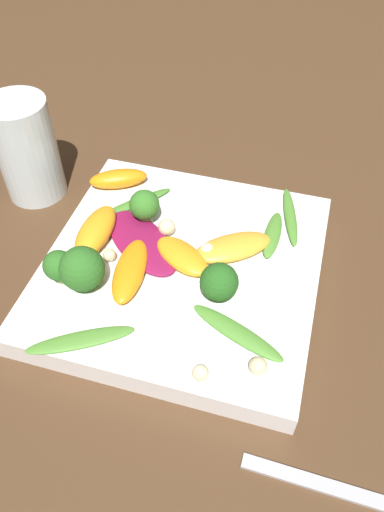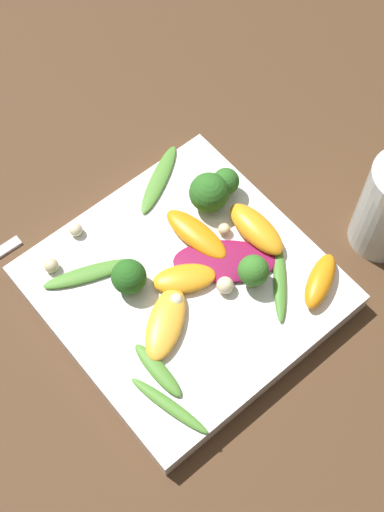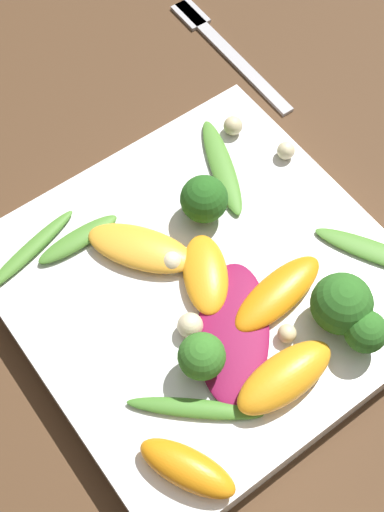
% 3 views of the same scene
% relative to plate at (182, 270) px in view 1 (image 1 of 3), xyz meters
% --- Properties ---
extents(ground_plane, '(2.40, 2.40, 0.00)m').
position_rel_plate_xyz_m(ground_plane, '(0.00, 0.00, -0.01)').
color(ground_plane, '#4C331E').
extents(plate, '(0.26, 0.26, 0.03)m').
position_rel_plate_xyz_m(plate, '(0.00, 0.00, 0.00)').
color(plate, white).
rests_on(plate, ground_plane).
extents(drinking_glass, '(0.07, 0.07, 0.12)m').
position_rel_plate_xyz_m(drinking_glass, '(0.08, 0.20, 0.05)').
color(drinking_glass, silver).
rests_on(drinking_glass, ground_plane).
extents(fork, '(0.02, 0.16, 0.01)m').
position_rel_plate_xyz_m(fork, '(-0.16, -0.20, -0.01)').
color(fork, '#B2B2B7').
rests_on(fork, ground_plane).
extents(radicchio_leaf_0, '(0.10, 0.11, 0.01)m').
position_rel_plate_xyz_m(radicchio_leaf_0, '(0.01, 0.04, 0.02)').
color(radicchio_leaf_0, maroon).
rests_on(radicchio_leaf_0, plate).
extents(orange_segment_0, '(0.07, 0.03, 0.02)m').
position_rel_plate_xyz_m(orange_segment_0, '(0.01, 0.09, 0.02)').
color(orange_segment_0, orange).
rests_on(orange_segment_0, plate).
extents(orange_segment_1, '(0.08, 0.04, 0.02)m').
position_rel_plate_xyz_m(orange_segment_1, '(-0.03, 0.04, 0.02)').
color(orange_segment_1, orange).
rests_on(orange_segment_1, plate).
extents(orange_segment_2, '(0.07, 0.08, 0.01)m').
position_rel_plate_xyz_m(orange_segment_2, '(0.02, -0.04, 0.02)').
color(orange_segment_2, '#FCAD33').
rests_on(orange_segment_2, plate).
extents(orange_segment_3, '(0.05, 0.07, 0.02)m').
position_rel_plate_xyz_m(orange_segment_3, '(0.09, 0.10, 0.02)').
color(orange_segment_3, orange).
rests_on(orange_segment_3, plate).
extents(orange_segment_4, '(0.06, 0.07, 0.01)m').
position_rel_plate_xyz_m(orange_segment_4, '(0.00, -0.00, 0.02)').
color(orange_segment_4, orange).
rests_on(orange_segment_4, plate).
extents(broccoli_floret_0, '(0.04, 0.04, 0.04)m').
position_rel_plate_xyz_m(broccoli_floret_0, '(-0.05, 0.08, 0.04)').
color(broccoli_floret_0, '#84AD5B').
rests_on(broccoli_floret_0, plate).
extents(broccoli_floret_1, '(0.03, 0.03, 0.04)m').
position_rel_plate_xyz_m(broccoli_floret_1, '(-0.03, -0.04, 0.03)').
color(broccoli_floret_1, '#7A9E51').
rests_on(broccoli_floret_1, plate).
extents(broccoli_floret_2, '(0.03, 0.03, 0.04)m').
position_rel_plate_xyz_m(broccoli_floret_2, '(-0.05, 0.10, 0.03)').
color(broccoli_floret_2, '#84AD5B').
rests_on(broccoli_floret_2, plate).
extents(broccoli_floret_3, '(0.03, 0.03, 0.04)m').
position_rel_plate_xyz_m(broccoli_floret_3, '(0.04, 0.05, 0.03)').
color(broccoli_floret_3, '#84AD5B').
rests_on(broccoli_floret_3, plate).
extents(arugula_sprig_0, '(0.06, 0.09, 0.01)m').
position_rel_plate_xyz_m(arugula_sprig_0, '(-0.11, 0.06, 0.02)').
color(arugula_sprig_0, '#518E33').
rests_on(arugula_sprig_0, plate).
extents(arugula_sprig_1, '(0.07, 0.02, 0.01)m').
position_rel_plate_xyz_m(arugula_sprig_1, '(0.06, -0.08, 0.02)').
color(arugula_sprig_1, '#518E33').
rests_on(arugula_sprig_1, plate).
extents(arugula_sprig_2, '(0.09, 0.03, 0.01)m').
position_rel_plate_xyz_m(arugula_sprig_2, '(0.09, -0.09, 0.02)').
color(arugula_sprig_2, '#518E33').
rests_on(arugula_sprig_2, plate).
extents(arugula_sprig_3, '(0.07, 0.07, 0.01)m').
position_rel_plate_xyz_m(arugula_sprig_3, '(0.06, 0.07, 0.02)').
color(arugula_sprig_3, '#47842D').
rests_on(arugula_sprig_3, plate).
extents(arugula_sprig_4, '(0.05, 0.09, 0.01)m').
position_rel_plate_xyz_m(arugula_sprig_4, '(-0.07, -0.07, 0.02)').
color(arugula_sprig_4, '#518E33').
rests_on(arugula_sprig_4, plate).
extents(macadamia_nut_0, '(0.02, 0.02, 0.02)m').
position_rel_plate_xyz_m(macadamia_nut_0, '(0.01, -0.02, 0.02)').
color(macadamia_nut_0, beige).
rests_on(macadamia_nut_0, plate).
extents(macadamia_nut_1, '(0.01, 0.01, 0.01)m').
position_rel_plate_xyz_m(macadamia_nut_1, '(-0.02, 0.07, 0.02)').
color(macadamia_nut_1, beige).
rests_on(macadamia_nut_1, plate).
extents(macadamia_nut_2, '(0.01, 0.01, 0.01)m').
position_rel_plate_xyz_m(macadamia_nut_2, '(-0.11, -0.05, 0.02)').
color(macadamia_nut_2, beige).
rests_on(macadamia_nut_2, plate).
extents(macadamia_nut_3, '(0.02, 0.02, 0.02)m').
position_rel_plate_xyz_m(macadamia_nut_3, '(0.03, 0.03, 0.02)').
color(macadamia_nut_3, beige).
rests_on(macadamia_nut_3, plate).
extents(macadamia_nut_4, '(0.02, 0.02, 0.02)m').
position_rel_plate_xyz_m(macadamia_nut_4, '(-0.10, -0.09, 0.02)').
color(macadamia_nut_4, beige).
rests_on(macadamia_nut_4, plate).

